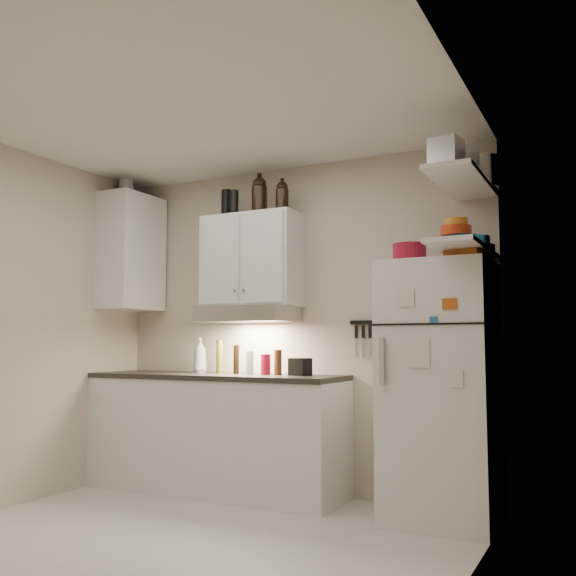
% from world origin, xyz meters
% --- Properties ---
extents(floor, '(3.20, 3.00, 0.02)m').
position_xyz_m(floor, '(0.00, 0.00, -0.01)').
color(floor, beige).
rests_on(floor, ground).
extents(ceiling, '(3.20, 3.00, 0.02)m').
position_xyz_m(ceiling, '(0.00, 0.00, 2.61)').
color(ceiling, white).
rests_on(ceiling, ground).
extents(back_wall, '(3.20, 0.02, 2.60)m').
position_xyz_m(back_wall, '(0.00, 1.51, 1.30)').
color(back_wall, beige).
rests_on(back_wall, ground).
extents(right_wall, '(0.02, 3.00, 2.60)m').
position_xyz_m(right_wall, '(1.61, 0.00, 1.30)').
color(right_wall, beige).
rests_on(right_wall, ground).
extents(base_cabinet, '(2.10, 0.60, 0.88)m').
position_xyz_m(base_cabinet, '(-0.55, 1.20, 0.44)').
color(base_cabinet, white).
rests_on(base_cabinet, floor).
extents(countertop, '(2.10, 0.62, 0.04)m').
position_xyz_m(countertop, '(-0.55, 1.20, 0.90)').
color(countertop, '#2B2825').
rests_on(countertop, base_cabinet).
extents(upper_cabinet, '(0.80, 0.33, 0.75)m').
position_xyz_m(upper_cabinet, '(-0.30, 1.33, 1.83)').
color(upper_cabinet, white).
rests_on(upper_cabinet, back_wall).
extents(side_cabinet, '(0.33, 0.55, 1.00)m').
position_xyz_m(side_cabinet, '(-1.44, 1.20, 1.95)').
color(side_cabinet, white).
rests_on(side_cabinet, left_wall).
extents(range_hood, '(0.76, 0.46, 0.12)m').
position_xyz_m(range_hood, '(-0.30, 1.27, 1.39)').
color(range_hood, silver).
rests_on(range_hood, back_wall).
extents(fridge, '(0.70, 0.68, 1.70)m').
position_xyz_m(fridge, '(1.25, 1.16, 0.85)').
color(fridge, white).
rests_on(fridge, floor).
extents(shelf_hi, '(0.30, 0.95, 0.03)m').
position_xyz_m(shelf_hi, '(1.45, 1.02, 2.20)').
color(shelf_hi, white).
rests_on(shelf_hi, right_wall).
extents(shelf_lo, '(0.30, 0.95, 0.03)m').
position_xyz_m(shelf_lo, '(1.45, 1.02, 1.76)').
color(shelf_lo, white).
rests_on(shelf_lo, right_wall).
extents(knife_strip, '(0.42, 0.02, 0.03)m').
position_xyz_m(knife_strip, '(0.70, 1.49, 1.32)').
color(knife_strip, black).
rests_on(knife_strip, back_wall).
extents(dutch_oven, '(0.23, 0.23, 0.13)m').
position_xyz_m(dutch_oven, '(1.08, 1.08, 1.76)').
color(dutch_oven, maroon).
rests_on(dutch_oven, fridge).
extents(book_stack, '(0.29, 0.33, 0.09)m').
position_xyz_m(book_stack, '(1.49, 1.01, 1.75)').
color(book_stack, '#B25016').
rests_on(book_stack, fridge).
extents(spice_jar, '(0.07, 0.07, 0.09)m').
position_xyz_m(spice_jar, '(1.29, 1.16, 1.74)').
color(spice_jar, silver).
rests_on(spice_jar, fridge).
extents(stock_pot, '(0.32, 0.32, 0.21)m').
position_xyz_m(stock_pot, '(1.50, 1.35, 2.32)').
color(stock_pot, silver).
rests_on(stock_pot, shelf_hi).
extents(tin_a, '(0.22, 0.20, 0.18)m').
position_xyz_m(tin_a, '(1.48, 0.94, 2.30)').
color(tin_a, '#AAAAAD').
rests_on(tin_a, shelf_hi).
extents(tin_b, '(0.20, 0.20, 0.17)m').
position_xyz_m(tin_b, '(1.43, 0.69, 2.30)').
color(tin_b, '#AAAAAD').
rests_on(tin_b, shelf_hi).
extents(bowl_teal, '(0.25, 0.25, 0.10)m').
position_xyz_m(bowl_teal, '(1.41, 1.23, 1.83)').
color(bowl_teal, '#1C6D9F').
rests_on(bowl_teal, shelf_lo).
extents(bowl_orange, '(0.20, 0.20, 0.06)m').
position_xyz_m(bowl_orange, '(1.37, 1.16, 1.91)').
color(bowl_orange, red).
rests_on(bowl_orange, bowl_teal).
extents(bowl_yellow, '(0.16, 0.16, 0.05)m').
position_xyz_m(bowl_yellow, '(1.37, 1.16, 1.96)').
color(bowl_yellow, orange).
rests_on(bowl_yellow, bowl_orange).
extents(plates, '(0.26, 0.26, 0.06)m').
position_xyz_m(plates, '(1.50, 1.01, 1.80)').
color(plates, '#1C6D9F').
rests_on(plates, shelf_lo).
extents(growler_a, '(0.15, 0.15, 0.30)m').
position_xyz_m(growler_a, '(-0.20, 1.28, 2.35)').
color(growler_a, black).
rests_on(growler_a, upper_cabinet).
extents(growler_b, '(0.13, 0.13, 0.24)m').
position_xyz_m(growler_b, '(-0.00, 1.29, 2.32)').
color(growler_b, black).
rests_on(growler_b, upper_cabinet).
extents(thermos_a, '(0.09, 0.09, 0.20)m').
position_xyz_m(thermos_a, '(-0.42, 1.26, 2.30)').
color(thermos_a, black).
rests_on(thermos_a, upper_cabinet).
extents(thermos_b, '(0.10, 0.10, 0.25)m').
position_xyz_m(thermos_b, '(-0.58, 1.39, 2.32)').
color(thermos_b, black).
rests_on(thermos_b, upper_cabinet).
extents(side_jar, '(0.13, 0.13, 0.17)m').
position_xyz_m(side_jar, '(-1.50, 1.19, 2.53)').
color(side_jar, silver).
rests_on(side_jar, side_cabinet).
extents(soap_bottle, '(0.16, 0.16, 0.32)m').
position_xyz_m(soap_bottle, '(-0.78, 1.31, 1.08)').
color(soap_bottle, white).
rests_on(soap_bottle, countertop).
extents(pepper_mill, '(0.07, 0.07, 0.19)m').
position_xyz_m(pepper_mill, '(-0.02, 1.26, 1.02)').
color(pepper_mill, brown).
rests_on(pepper_mill, countertop).
extents(oil_bottle, '(0.07, 0.07, 0.27)m').
position_xyz_m(oil_bottle, '(-0.58, 1.31, 1.05)').
color(oil_bottle, '#5C6B1A').
rests_on(oil_bottle, countertop).
extents(vinegar_bottle, '(0.05, 0.05, 0.23)m').
position_xyz_m(vinegar_bottle, '(-0.40, 1.27, 1.03)').
color(vinegar_bottle, black).
rests_on(vinegar_bottle, countertop).
extents(clear_bottle, '(0.06, 0.06, 0.18)m').
position_xyz_m(clear_bottle, '(-0.25, 1.23, 1.01)').
color(clear_bottle, silver).
rests_on(clear_bottle, countertop).
extents(red_jar, '(0.10, 0.10, 0.16)m').
position_xyz_m(red_jar, '(-0.13, 1.27, 1.00)').
color(red_jar, maroon).
rests_on(red_jar, countertop).
extents(caddy, '(0.18, 0.15, 0.13)m').
position_xyz_m(caddy, '(0.17, 1.25, 0.99)').
color(caddy, black).
rests_on(caddy, countertop).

